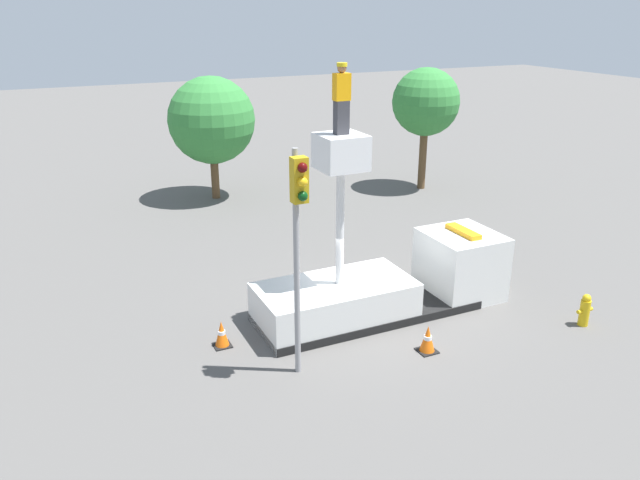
{
  "coord_description": "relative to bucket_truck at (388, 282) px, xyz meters",
  "views": [
    {
      "loc": [
        -8.01,
        -13.93,
        8.35
      ],
      "look_at": [
        -1.93,
        -0.94,
        2.92
      ],
      "focal_mm": 35.0,
      "sensor_mm": 36.0,
      "label": 1
    }
  ],
  "objects": [
    {
      "name": "ground_plane",
      "position": [
        -0.65,
        0.0,
        -0.89
      ],
      "size": [
        120.0,
        120.0,
        0.0
      ],
      "primitive_type": "plane",
      "color": "#565451"
    },
    {
      "name": "bucket_truck",
      "position": [
        0.0,
        0.0,
        0.0
      ],
      "size": [
        7.46,
        2.24,
        5.29
      ],
      "color": "black",
      "rests_on": "ground"
    },
    {
      "name": "worker",
      "position": [
        -1.55,
        0.0,
        5.28
      ],
      "size": [
        0.4,
        0.26,
        1.75
      ],
      "color": "#38383D",
      "rests_on": "bucket_truck"
    },
    {
      "name": "traffic_light_pole",
      "position": [
        -3.61,
        -2.01,
        3.0
      ],
      "size": [
        0.34,
        0.57,
        5.5
      ],
      "color": "gray",
      "rests_on": "ground"
    },
    {
      "name": "fire_hydrant",
      "position": [
        4.48,
        -3.1,
        -0.43
      ],
      "size": [
        0.52,
        0.28,
        0.94
      ],
      "color": "gold",
      "rests_on": "ground"
    },
    {
      "name": "traffic_cone_rear",
      "position": [
        -4.93,
        0.06,
        -0.55
      ],
      "size": [
        0.45,
        0.45,
        0.72
      ],
      "color": "black",
      "rests_on": "ground"
    },
    {
      "name": "traffic_cone_curbside",
      "position": [
        -0.24,
        -2.44,
        -0.55
      ],
      "size": [
        0.48,
        0.48,
        0.72
      ],
      "color": "black",
      "rests_on": "ground"
    },
    {
      "name": "tree_left_bg",
      "position": [
        -1.3,
        13.09,
        2.67
      ],
      "size": [
        3.84,
        3.84,
        5.49
      ],
      "color": "brown",
      "rests_on": "ground"
    },
    {
      "name": "tree_right_bg",
      "position": [
        8.17,
        10.45,
        3.21
      ],
      "size": [
        3.13,
        3.13,
        5.7
      ],
      "color": "brown",
      "rests_on": "ground"
    }
  ]
}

